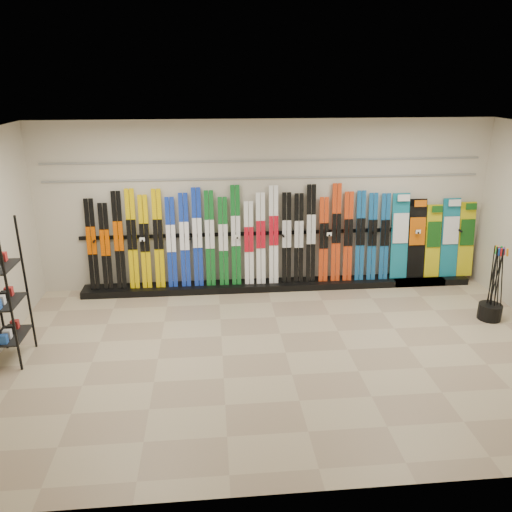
{
  "coord_description": "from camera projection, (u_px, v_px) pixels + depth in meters",
  "views": [
    {
      "loc": [
        -0.99,
        -6.08,
        3.66
      ],
      "look_at": [
        -0.33,
        1.0,
        1.1
      ],
      "focal_mm": 35.0,
      "sensor_mm": 36.0,
      "label": 1
    }
  ],
  "objects": [
    {
      "name": "floor",
      "position": [
        286.0,
        353.0,
        7.02
      ],
      "size": [
        8.0,
        8.0,
        0.0
      ],
      "primitive_type": "plane",
      "color": "tan",
      "rests_on": "ground"
    },
    {
      "name": "skis",
      "position": [
        242.0,
        239.0,
        8.84
      ],
      "size": [
        5.38,
        0.23,
        1.78
      ],
      "color": "black",
      "rests_on": "ski_rack_base"
    },
    {
      "name": "slatwall_rail_0",
      "position": [
        267.0,
        178.0,
        8.66
      ],
      "size": [
        7.6,
        0.02,
        0.03
      ],
      "primitive_type": "cube",
      "color": "gray",
      "rests_on": "back_wall"
    },
    {
      "name": "pole_bin",
      "position": [
        490.0,
        312.0,
        7.96
      ],
      "size": [
        0.36,
        0.36,
        0.25
      ],
      "primitive_type": "cylinder",
      "color": "black",
      "rests_on": "floor"
    },
    {
      "name": "slatwall_rail_1",
      "position": [
        267.0,
        161.0,
        8.56
      ],
      "size": [
        7.6,
        0.02,
        0.03
      ],
      "primitive_type": "cube",
      "color": "gray",
      "rests_on": "back_wall"
    },
    {
      "name": "accessory_rack",
      "position": [
        2.0,
        294.0,
        6.55
      ],
      "size": [
        0.4,
        0.6,
        1.95
      ],
      "primitive_type": "cube",
      "color": "black",
      "rests_on": "floor"
    },
    {
      "name": "ski_poles",
      "position": [
        495.0,
        283.0,
        7.83
      ],
      "size": [
        0.24,
        0.2,
        1.18
      ],
      "color": "black",
      "rests_on": "pole_bin"
    },
    {
      "name": "ceiling",
      "position": [
        291.0,
        135.0,
        6.0
      ],
      "size": [
        8.0,
        8.0,
        0.0
      ],
      "primitive_type": "plane",
      "rotation": [
        3.14,
        0.0,
        0.0
      ],
      "color": "silver",
      "rests_on": "back_wall"
    },
    {
      "name": "back_wall",
      "position": [
        266.0,
        206.0,
        8.85
      ],
      "size": [
        8.0,
        0.0,
        8.0
      ],
      "primitive_type": "plane",
      "rotation": [
        1.57,
        0.0,
        0.0
      ],
      "color": "beige",
      "rests_on": "floor"
    },
    {
      "name": "snowboards",
      "position": [
        432.0,
        239.0,
        9.2
      ],
      "size": [
        1.59,
        0.24,
        1.57
      ],
      "color": "#14728C",
      "rests_on": "ski_rack_base"
    },
    {
      "name": "ski_rack_base",
      "position": [
        279.0,
        285.0,
        9.15
      ],
      "size": [
        8.0,
        0.4,
        0.12
      ],
      "primitive_type": "cube",
      "color": "black",
      "rests_on": "floor"
    }
  ]
}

